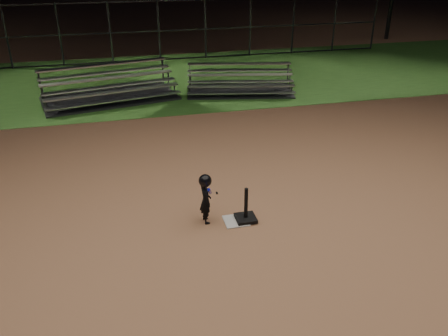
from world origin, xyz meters
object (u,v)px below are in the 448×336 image
(child_batter, at_px, (206,197))
(bleacher_right, at_px, (240,87))
(batting_tee, at_px, (246,214))
(bleacher_left, at_px, (110,93))
(home_plate, at_px, (236,221))

(child_batter, relative_size, bleacher_right, 0.26)
(batting_tee, distance_m, bleacher_right, 8.10)
(child_batter, xyz_separation_m, bleacher_right, (2.73, 7.71, -0.35))
(batting_tee, bearing_deg, bleacher_left, 106.55)
(bleacher_left, bearing_deg, child_batter, -89.86)
(home_plate, bearing_deg, bleacher_right, 74.49)
(child_batter, bearing_deg, home_plate, -109.24)
(batting_tee, xyz_separation_m, bleacher_left, (-2.39, 8.03, 0.07))
(bleacher_left, bearing_deg, batting_tee, -85.09)
(bleacher_left, xyz_separation_m, bleacher_right, (4.37, -0.18, -0.03))
(child_batter, height_order, bleacher_right, child_batter)
(home_plate, xyz_separation_m, child_batter, (-0.55, 0.13, 0.52))
(batting_tee, xyz_separation_m, child_batter, (-0.74, 0.14, 0.39))
(home_plate, xyz_separation_m, bleacher_right, (2.18, 7.84, 0.17))
(batting_tee, bearing_deg, home_plate, 176.71)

